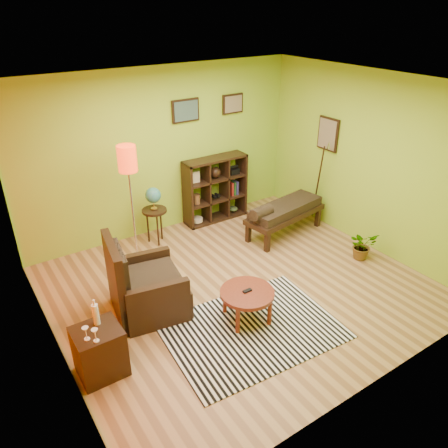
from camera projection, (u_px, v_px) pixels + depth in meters
ground at (239, 287)px, 6.30m from camera, size 5.00×5.00×0.00m
room_shell at (235, 170)px, 5.44m from camera, size 5.04×4.54×2.82m
zebra_rug at (252, 329)px, 5.49m from camera, size 2.23×1.68×0.01m
coffee_table at (247, 295)px, 5.52m from camera, size 0.69×0.69×0.45m
armchair at (144, 290)px, 5.67m from camera, size 1.05×1.04×1.10m
side_cabinet at (100, 351)px, 4.73m from camera, size 0.50×0.45×0.91m
floor_lamp at (128, 170)px, 6.24m from camera, size 0.28×0.28×1.88m
globe_table at (154, 202)px, 7.11m from camera, size 0.41×0.41×1.00m
cube_shelf at (216, 189)px, 7.98m from camera, size 1.20×0.35×1.20m
bench at (284, 211)px, 7.49m from camera, size 1.59×0.76×0.71m
potted_plant at (362, 248)px, 6.92m from camera, size 0.52×0.55×0.36m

